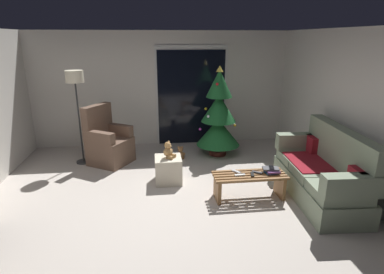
{
  "coord_description": "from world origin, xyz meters",
  "views": [
    {
      "loc": [
        -0.19,
        -4.02,
        2.35
      ],
      "look_at": [
        0.4,
        0.7,
        0.85
      ],
      "focal_mm": 29.57,
      "sensor_mm": 36.0,
      "label": 1
    }
  ],
  "objects_px": {
    "cell_phone": "(271,167)",
    "floor_lamp": "(75,86)",
    "remote_silver": "(236,172)",
    "couch": "(323,173)",
    "remote_black": "(252,174)",
    "teddy_bear_chestnut_by_tree": "(180,154)",
    "christmas_tree": "(219,116)",
    "teddy_bear_honey": "(168,151)",
    "remote_graphite": "(257,172)",
    "book_stack": "(271,170)",
    "remote_white": "(240,175)",
    "ottoman": "(168,170)",
    "armchair": "(108,143)",
    "coffee_table": "(249,182)"
  },
  "relations": [
    {
      "from": "cell_phone",
      "to": "floor_lamp",
      "type": "bearing_deg",
      "value": 165.26
    },
    {
      "from": "remote_silver",
      "to": "cell_phone",
      "type": "distance_m",
      "value": 0.53
    },
    {
      "from": "couch",
      "to": "remote_black",
      "type": "distance_m",
      "value": 1.08
    },
    {
      "from": "remote_black",
      "to": "teddy_bear_chestnut_by_tree",
      "type": "xyz_separation_m",
      "value": [
        -0.92,
        1.76,
        -0.28
      ]
    },
    {
      "from": "christmas_tree",
      "to": "teddy_bear_chestnut_by_tree",
      "type": "height_order",
      "value": "christmas_tree"
    },
    {
      "from": "teddy_bear_honey",
      "to": "teddy_bear_chestnut_by_tree",
      "type": "xyz_separation_m",
      "value": [
        0.28,
        1.01,
        -0.44
      ]
    },
    {
      "from": "remote_graphite",
      "to": "book_stack",
      "type": "relative_size",
      "value": 0.6
    },
    {
      "from": "couch",
      "to": "remote_white",
      "type": "bearing_deg",
      "value": 176.34
    },
    {
      "from": "book_stack",
      "to": "remote_graphite",
      "type": "bearing_deg",
      "value": 175.27
    },
    {
      "from": "teddy_bear_chestnut_by_tree",
      "to": "ottoman",
      "type": "bearing_deg",
      "value": -106.31
    },
    {
      "from": "remote_white",
      "to": "book_stack",
      "type": "relative_size",
      "value": 0.6
    },
    {
      "from": "remote_graphite",
      "to": "armchair",
      "type": "distance_m",
      "value": 2.96
    },
    {
      "from": "couch",
      "to": "remote_silver",
      "type": "distance_m",
      "value": 1.31
    },
    {
      "from": "floor_lamp",
      "to": "ottoman",
      "type": "distance_m",
      "value": 2.33
    },
    {
      "from": "ottoman",
      "to": "couch",
      "type": "bearing_deg",
      "value": -20.14
    },
    {
      "from": "remote_graphite",
      "to": "coffee_table",
      "type": "bearing_deg",
      "value": 137.97
    },
    {
      "from": "armchair",
      "to": "ottoman",
      "type": "height_order",
      "value": "armchair"
    },
    {
      "from": "remote_silver",
      "to": "remote_graphite",
      "type": "distance_m",
      "value": 0.31
    },
    {
      "from": "christmas_tree",
      "to": "remote_graphite",
      "type": "bearing_deg",
      "value": -83.62
    },
    {
      "from": "remote_white",
      "to": "teddy_bear_chestnut_by_tree",
      "type": "relative_size",
      "value": 0.55
    },
    {
      "from": "couch",
      "to": "remote_white",
      "type": "relative_size",
      "value": 12.72
    },
    {
      "from": "remote_black",
      "to": "teddy_bear_chestnut_by_tree",
      "type": "distance_m",
      "value": 2.01
    },
    {
      "from": "book_stack",
      "to": "armchair",
      "type": "distance_m",
      "value": 3.15
    },
    {
      "from": "teddy_bear_honey",
      "to": "cell_phone",
      "type": "bearing_deg",
      "value": -24.74
    },
    {
      "from": "christmas_tree",
      "to": "teddy_bear_honey",
      "type": "distance_m",
      "value": 1.64
    },
    {
      "from": "floor_lamp",
      "to": "teddy_bear_chestnut_by_tree",
      "type": "bearing_deg",
      "value": -2.57
    },
    {
      "from": "coffee_table",
      "to": "christmas_tree",
      "type": "height_order",
      "value": "christmas_tree"
    },
    {
      "from": "remote_silver",
      "to": "book_stack",
      "type": "bearing_deg",
      "value": -44.79
    },
    {
      "from": "floor_lamp",
      "to": "teddy_bear_chestnut_by_tree",
      "type": "xyz_separation_m",
      "value": [
        1.91,
        -0.09,
        -1.38
      ]
    },
    {
      "from": "remote_silver",
      "to": "remote_graphite",
      "type": "relative_size",
      "value": 1.0
    },
    {
      "from": "remote_black",
      "to": "armchair",
      "type": "bearing_deg",
      "value": -25.05
    },
    {
      "from": "remote_white",
      "to": "armchair",
      "type": "height_order",
      "value": "armchair"
    },
    {
      "from": "christmas_tree",
      "to": "ottoman",
      "type": "relative_size",
      "value": 4.17
    },
    {
      "from": "remote_white",
      "to": "remote_silver",
      "type": "xyz_separation_m",
      "value": [
        -0.02,
        0.13,
        0.0
      ]
    },
    {
      "from": "coffee_table",
      "to": "teddy_bear_honey",
      "type": "height_order",
      "value": "teddy_bear_honey"
    },
    {
      "from": "remote_white",
      "to": "christmas_tree",
      "type": "xyz_separation_m",
      "value": [
        0.07,
        1.96,
        0.42
      ]
    },
    {
      "from": "remote_white",
      "to": "teddy_bear_chestnut_by_tree",
      "type": "height_order",
      "value": "remote_white"
    },
    {
      "from": "remote_graphite",
      "to": "cell_phone",
      "type": "height_order",
      "value": "cell_phone"
    },
    {
      "from": "remote_graphite",
      "to": "floor_lamp",
      "type": "xyz_separation_m",
      "value": [
        -2.92,
        1.79,
        1.1
      ]
    },
    {
      "from": "christmas_tree",
      "to": "teddy_bear_chestnut_by_tree",
      "type": "relative_size",
      "value": 6.43
    },
    {
      "from": "remote_white",
      "to": "floor_lamp",
      "type": "xyz_separation_m",
      "value": [
        -2.64,
        1.85,
        1.1
      ]
    },
    {
      "from": "couch",
      "to": "book_stack",
      "type": "height_order",
      "value": "couch"
    },
    {
      "from": "coffee_table",
      "to": "cell_phone",
      "type": "xyz_separation_m",
      "value": [
        0.34,
        0.02,
        0.21
      ]
    },
    {
      "from": "coffee_table",
      "to": "remote_white",
      "type": "height_order",
      "value": "remote_white"
    },
    {
      "from": "cell_phone",
      "to": "remote_silver",
      "type": "bearing_deg",
      "value": -173.1
    },
    {
      "from": "armchair",
      "to": "floor_lamp",
      "type": "height_order",
      "value": "floor_lamp"
    },
    {
      "from": "remote_silver",
      "to": "remote_graphite",
      "type": "xyz_separation_m",
      "value": [
        0.3,
        -0.07,
        0.0
      ]
    },
    {
      "from": "remote_white",
      "to": "teddy_bear_honey",
      "type": "height_order",
      "value": "teddy_bear_honey"
    },
    {
      "from": "remote_silver",
      "to": "book_stack",
      "type": "distance_m",
      "value": 0.53
    },
    {
      "from": "remote_black",
      "to": "floor_lamp",
      "type": "distance_m",
      "value": 3.56
    }
  ]
}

